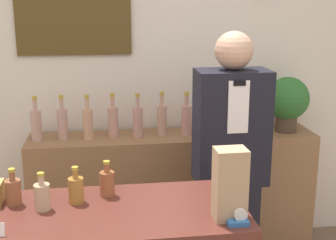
# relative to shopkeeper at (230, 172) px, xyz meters

# --- Properties ---
(back_wall) EXTENTS (5.20, 0.09, 2.70)m
(back_wall) POSITION_rel_shopkeeper_xyz_m (-0.47, 0.81, 0.51)
(back_wall) COLOR silver
(back_wall) RESTS_ON ground_plane
(back_shelf) EXTENTS (2.04, 0.39, 0.94)m
(back_shelf) POSITION_rel_shopkeeper_xyz_m (-0.27, 0.55, -0.38)
(back_shelf) COLOR #8E6642
(back_shelf) RESTS_ON ground_plane
(shopkeeper) EXTENTS (0.43, 0.27, 1.70)m
(shopkeeper) POSITION_rel_shopkeeper_xyz_m (0.00, 0.00, 0.00)
(shopkeeper) COLOR black
(shopkeeper) RESTS_ON ground_plane
(potted_plant) EXTENTS (0.31, 0.31, 0.40)m
(potted_plant) POSITION_rel_shopkeeper_xyz_m (0.56, 0.53, 0.32)
(potted_plant) COLOR #4C3D2D
(potted_plant) RESTS_ON back_shelf
(paper_bag) EXTENTS (0.14, 0.11, 0.32)m
(paper_bag) POSITION_rel_shopkeeper_xyz_m (-0.23, -0.81, 0.26)
(paper_bag) COLOR tan
(paper_bag) RESTS_ON display_counter
(tape_dispenser) EXTENTS (0.09, 0.06, 0.07)m
(tape_dispenser) POSITION_rel_shopkeeper_xyz_m (-0.20, -0.88, 0.13)
(tape_dispenser) COLOR #2D66A8
(tape_dispenser) RESTS_ON display_counter
(counter_bottle_1) EXTENTS (0.07, 0.07, 0.18)m
(counter_bottle_1) POSITION_rel_shopkeeper_xyz_m (-1.18, -0.54, 0.17)
(counter_bottle_1) COLOR brown
(counter_bottle_1) RESTS_ON display_counter
(counter_bottle_2) EXTENTS (0.07, 0.07, 0.18)m
(counter_bottle_2) POSITION_rel_shopkeeper_xyz_m (-1.04, -0.61, 0.17)
(counter_bottle_2) COLOR tan
(counter_bottle_2) RESTS_ON display_counter
(counter_bottle_3) EXTENTS (0.07, 0.07, 0.18)m
(counter_bottle_3) POSITION_rel_shopkeeper_xyz_m (-0.89, -0.56, 0.17)
(counter_bottle_3) COLOR olive
(counter_bottle_3) RESTS_ON display_counter
(counter_bottle_4) EXTENTS (0.07, 0.07, 0.18)m
(counter_bottle_4) POSITION_rel_shopkeeper_xyz_m (-0.75, -0.50, 0.17)
(counter_bottle_4) COLOR brown
(counter_bottle_4) RESTS_ON display_counter
(shelf_bottle_0) EXTENTS (0.07, 0.07, 0.31)m
(shelf_bottle_0) POSITION_rel_shopkeeper_xyz_m (-1.21, 0.53, 0.20)
(shelf_bottle_0) COLOR tan
(shelf_bottle_0) RESTS_ON back_shelf
(shelf_bottle_1) EXTENTS (0.07, 0.07, 0.31)m
(shelf_bottle_1) POSITION_rel_shopkeeper_xyz_m (-1.04, 0.55, 0.20)
(shelf_bottle_1) COLOR tan
(shelf_bottle_1) RESTS_ON back_shelf
(shelf_bottle_2) EXTENTS (0.07, 0.07, 0.31)m
(shelf_bottle_2) POSITION_rel_shopkeeper_xyz_m (-0.86, 0.54, 0.20)
(shelf_bottle_2) COLOR tan
(shelf_bottle_2) RESTS_ON back_shelf
(shelf_bottle_3) EXTENTS (0.07, 0.07, 0.31)m
(shelf_bottle_3) POSITION_rel_shopkeeper_xyz_m (-0.69, 0.57, 0.20)
(shelf_bottle_3) COLOR tan
(shelf_bottle_3) RESTS_ON back_shelf
(shelf_bottle_4) EXTENTS (0.07, 0.07, 0.31)m
(shelf_bottle_4) POSITION_rel_shopkeeper_xyz_m (-0.52, 0.54, 0.20)
(shelf_bottle_4) COLOR tan
(shelf_bottle_4) RESTS_ON back_shelf
(shelf_bottle_5) EXTENTS (0.07, 0.07, 0.31)m
(shelf_bottle_5) POSITION_rel_shopkeeper_xyz_m (-0.35, 0.57, 0.20)
(shelf_bottle_5) COLOR tan
(shelf_bottle_5) RESTS_ON back_shelf
(shelf_bottle_6) EXTENTS (0.07, 0.07, 0.31)m
(shelf_bottle_6) POSITION_rel_shopkeeper_xyz_m (-0.17, 0.55, 0.20)
(shelf_bottle_6) COLOR tan
(shelf_bottle_6) RESTS_ON back_shelf
(shelf_bottle_7) EXTENTS (0.07, 0.07, 0.31)m
(shelf_bottle_7) POSITION_rel_shopkeeper_xyz_m (-0.00, 0.57, 0.20)
(shelf_bottle_7) COLOR tan
(shelf_bottle_7) RESTS_ON back_shelf
(shelf_bottle_8) EXTENTS (0.07, 0.07, 0.31)m
(shelf_bottle_8) POSITION_rel_shopkeeper_xyz_m (0.17, 0.54, 0.20)
(shelf_bottle_8) COLOR tan
(shelf_bottle_8) RESTS_ON back_shelf
(shelf_bottle_9) EXTENTS (0.07, 0.07, 0.31)m
(shelf_bottle_9) POSITION_rel_shopkeeper_xyz_m (0.34, 0.56, 0.20)
(shelf_bottle_9) COLOR tan
(shelf_bottle_9) RESTS_ON back_shelf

